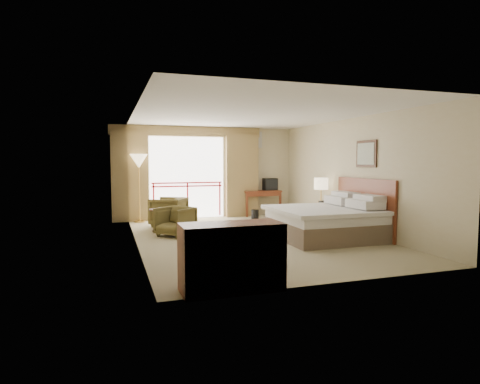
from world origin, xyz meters
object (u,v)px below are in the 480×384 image
object	(u,v)px
nightstand	(322,215)
armchair_far	(169,226)
tv	(270,184)
table_lamp	(321,184)
armchair_near	(176,236)
floor_lamp	(139,164)
dresser	(232,257)
desk	(260,196)
side_table	(160,216)
bed	(327,221)
wastebasket	(255,214)

from	to	relation	value
nightstand	armchair_far	bearing A→B (deg)	155.40
tv	armchair_far	distance (m)	3.69
table_lamp	armchair_near	xyz separation A→B (m)	(-3.77, -0.14, -1.10)
armchair_near	armchair_far	bearing A→B (deg)	136.56
table_lamp	armchair_far	world-z (taller)	table_lamp
floor_lamp	dresser	xyz separation A→B (m)	(0.69, -6.46, -1.18)
desk	side_table	bearing A→B (deg)	-145.47
bed	floor_lamp	size ratio (longest dim) A/B	1.13
nightstand	table_lamp	xyz separation A→B (m)	(0.00, 0.05, 0.79)
floor_lamp	bed	bearing A→B (deg)	-44.92
desk	floor_lamp	world-z (taller)	floor_lamp
bed	side_table	distance (m)	3.91
nightstand	wastebasket	bearing A→B (deg)	116.90
bed	armchair_far	size ratio (longest dim) A/B	2.57
nightstand	armchair_far	xyz separation A→B (m)	(-3.72, 1.36, -0.30)
bed	side_table	xyz separation A→B (m)	(-3.37, 1.99, -0.00)
armchair_near	side_table	world-z (taller)	side_table
tv	armchair_near	xyz separation A→B (m)	(-3.40, -2.66, -0.96)
floor_lamp	dresser	size ratio (longest dim) A/B	1.42
nightstand	armchair_near	bearing A→B (deg)	176.79
armchair_near	dresser	xyz separation A→B (m)	(0.09, -4.05, 0.44)
desk	wastebasket	bearing A→B (deg)	-117.49
bed	desk	distance (m)	4.02
armchair_near	floor_lamp	bearing A→B (deg)	152.89
desk	armchair_far	xyz separation A→B (m)	(-3.05, -1.27, -0.61)
desk	dresser	bearing A→B (deg)	-110.55
side_table	dresser	bearing A→B (deg)	-85.75
armchair_far	dresser	size ratio (longest dim) A/B	0.62
wastebasket	armchair_far	world-z (taller)	armchair_far
table_lamp	armchair_far	bearing A→B (deg)	160.65
wastebasket	floor_lamp	bearing A→B (deg)	172.01
floor_lamp	side_table	bearing A→B (deg)	-78.69
table_lamp	floor_lamp	bearing A→B (deg)	152.70
nightstand	tv	xyz separation A→B (m)	(-0.37, 2.57, 0.66)
table_lamp	dresser	world-z (taller)	table_lamp
table_lamp	side_table	distance (m)	4.14
wastebasket	dresser	bearing A→B (deg)	-113.03
armchair_far	floor_lamp	size ratio (longest dim) A/B	0.44
bed	dresser	size ratio (longest dim) A/B	1.60
bed	desk	bearing A→B (deg)	90.05
bed	dresser	world-z (taller)	bed
wastebasket	side_table	size ratio (longest dim) A/B	0.50
desk	bed	bearing A→B (deg)	-86.51
desk	dresser	world-z (taller)	dresser
nightstand	armchair_near	xyz separation A→B (m)	(-3.77, -0.09, -0.30)
nightstand	dresser	bearing A→B (deg)	-136.23
nightstand	table_lamp	size ratio (longest dim) A/B	0.96
armchair_far	tv	bearing A→B (deg)	140.53
armchair_far	nightstand	bearing A→B (deg)	100.59
tv	floor_lamp	bearing A→B (deg)	-171.30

